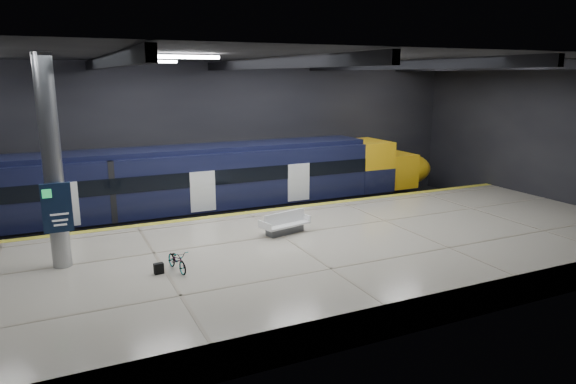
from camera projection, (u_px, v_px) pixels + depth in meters
ground at (272, 253)px, 21.53m from camera, size 30.00×30.00×0.00m
room_shell at (270, 116)px, 20.26m from camera, size 30.10×16.10×8.05m
platform at (298, 260)px, 19.20m from camera, size 30.00×11.00×1.10m
safety_strip at (248, 213)px, 23.71m from camera, size 30.00×0.40×0.01m
rails at (229, 219)px, 26.37m from camera, size 30.00×1.52×0.16m
train at (170, 187)px, 24.72m from camera, size 29.40×2.84×3.79m
bench at (285, 226)px, 20.56m from camera, size 2.17×1.29×0.90m
bicycle at (177, 260)px, 16.60m from camera, size 0.70×1.42×0.71m
pannier_bag at (159, 268)px, 16.40m from camera, size 0.32×0.21×0.35m
info_column at (53, 167)px, 16.33m from camera, size 0.90×0.78×6.90m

